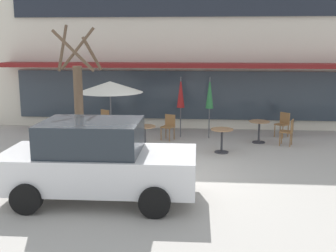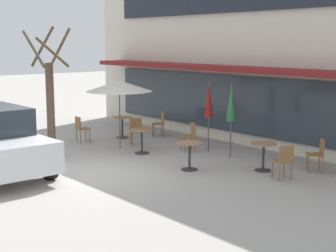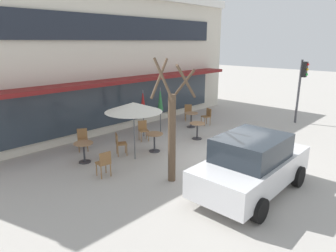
{
  "view_description": "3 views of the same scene",
  "coord_description": "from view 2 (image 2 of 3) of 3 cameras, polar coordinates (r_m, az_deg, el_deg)",
  "views": [
    {
      "loc": [
        0.74,
        -10.63,
        3.43
      ],
      "look_at": [
        -0.34,
        2.25,
        0.83
      ],
      "focal_mm": 45.0,
      "sensor_mm": 36.0,
      "label": 1
    },
    {
      "loc": [
        11.31,
        -6.76,
        3.41
      ],
      "look_at": [
        -0.38,
        2.98,
        0.91
      ],
      "focal_mm": 55.0,
      "sensor_mm": 36.0,
      "label": 2
    },
    {
      "loc": [
        -9.06,
        -5.7,
        4.32
      ],
      "look_at": [
        -0.14,
        2.72,
        0.84
      ],
      "focal_mm": 32.0,
      "sensor_mm": 36.0,
      "label": 3
    }
  ],
  "objects": [
    {
      "name": "cafe_table_mid_patio",
      "position": [
        13.89,
        10.53,
        -2.86
      ],
      "size": [
        0.7,
        0.7,
        0.76
      ],
      "color": "#333338",
      "rests_on": "ground"
    },
    {
      "name": "ground_plane",
      "position": [
        13.61,
        -8.69,
        -5.29
      ],
      "size": [
        80.0,
        80.0,
        0.0
      ],
      "primitive_type": "plane",
      "color": "#ADA8A0"
    },
    {
      "name": "building_facade",
      "position": [
        20.19,
        16.32,
        8.96
      ],
      "size": [
        16.82,
        9.1,
        6.82
      ],
      "color": "beige",
      "rests_on": "ground"
    },
    {
      "name": "cafe_chair_5",
      "position": [
        17.17,
        -3.55,
        -0.37
      ],
      "size": [
        0.54,
        0.54,
        0.89
      ],
      "color": "olive",
      "rests_on": "ground"
    },
    {
      "name": "cafe_chair_0",
      "position": [
        14.11,
        16.25,
        -2.85
      ],
      "size": [
        0.57,
        0.57,
        0.89
      ],
      "color": "olive",
      "rests_on": "ground"
    },
    {
      "name": "patio_umbrella_green_folded",
      "position": [
        16.01,
        4.55,
        2.91
      ],
      "size": [
        0.28,
        0.28,
        2.2
      ],
      "color": "#4C4C51",
      "rests_on": "ground"
    },
    {
      "name": "cafe_table_near_wall",
      "position": [
        18.46,
        -5.09,
        0.27
      ],
      "size": [
        0.7,
        0.7,
        0.76
      ],
      "color": "#333338",
      "rests_on": "ground"
    },
    {
      "name": "cafe_table_streetside",
      "position": [
        13.77,
        2.4,
        -2.81
      ],
      "size": [
        0.7,
        0.7,
        0.76
      ],
      "color": "#333338",
      "rests_on": "ground"
    },
    {
      "name": "patio_umbrella_corner_open",
      "position": [
        15.23,
        7.02,
        2.54
      ],
      "size": [
        0.28,
        0.28,
        2.2
      ],
      "color": "#4C4C51",
      "rests_on": "ground"
    },
    {
      "name": "cafe_chair_2",
      "position": [
        16.18,
        2.47,
        -0.95
      ],
      "size": [
        0.53,
        0.53,
        0.89
      ],
      "color": "olive",
      "rests_on": "ground"
    },
    {
      "name": "cafe_chair_4",
      "position": [
        18.63,
        -0.91,
        0.42
      ],
      "size": [
        0.54,
        0.54,
        0.89
      ],
      "color": "olive",
      "rests_on": "ground"
    },
    {
      "name": "cafe_table_by_tree",
      "position": [
        15.8,
        -2.93,
        -1.24
      ],
      "size": [
        0.7,
        0.7,
        0.76
      ],
      "color": "#333338",
      "rests_on": "ground"
    },
    {
      "name": "patio_umbrella_cream_folded",
      "position": [
        16.43,
        -5.43,
        4.44
      ],
      "size": [
        2.1,
        2.1,
        2.2
      ],
      "color": "#4C4C51",
      "rests_on": "ground"
    },
    {
      "name": "street_tree",
      "position": [
        15.64,
        -12.94,
        2.89
      ],
      "size": [
        1.16,
        1.17,
        3.87
      ],
      "color": "brown",
      "rests_on": "ground"
    },
    {
      "name": "cafe_chair_3",
      "position": [
        13.07,
        12.73,
        -3.66
      ],
      "size": [
        0.51,
        0.51,
        0.89
      ],
      "color": "olive",
      "rests_on": "ground"
    },
    {
      "name": "cafe_chair_1",
      "position": [
        17.8,
        -9.63,
        -0.13
      ],
      "size": [
        0.45,
        0.45,
        0.89
      ],
      "color": "olive",
      "rests_on": "ground"
    }
  ]
}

